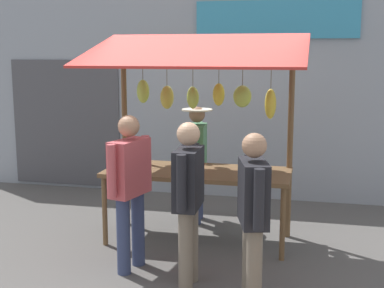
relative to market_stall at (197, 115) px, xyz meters
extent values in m
plane|color=#514F4C|center=(-0.03, 0.05, -1.54)|extent=(40.00, 40.00, 0.00)
cube|color=#8C939E|center=(-0.03, -2.15, 0.16)|extent=(9.00, 0.25, 3.40)
cube|color=teal|center=(-0.76, -2.00, 1.21)|extent=(2.40, 0.06, 0.56)
cube|color=#47474C|center=(2.70, -2.01, -0.44)|extent=(1.90, 0.04, 2.10)
cube|color=brown|center=(-0.03, 0.05, -0.69)|extent=(2.20, 0.90, 0.05)
cylinder|color=brown|center=(1.01, 0.44, -1.13)|extent=(0.06, 0.06, 0.83)
cylinder|color=brown|center=(-1.07, 0.44, -1.13)|extent=(0.06, 0.06, 0.83)
cylinder|color=brown|center=(1.01, -0.34, -1.13)|extent=(0.06, 0.06, 0.83)
cylinder|color=brown|center=(-1.07, -0.34, -1.13)|extent=(0.06, 0.06, 0.83)
cylinder|color=brown|center=(1.03, -0.35, -0.37)|extent=(0.07, 0.07, 2.35)
cylinder|color=brown|center=(-1.09, -0.35, -0.37)|extent=(0.07, 0.07, 2.35)
cylinder|color=brown|center=(-0.03, -0.35, 0.61)|extent=(2.12, 0.06, 0.06)
cube|color=#B72D28|center=(-0.03, 0.20, 0.76)|extent=(2.50, 1.46, 0.39)
cylinder|color=brown|center=(-0.84, -0.36, 0.45)|extent=(0.01, 0.01, 0.31)
ellipsoid|color=yellow|center=(-0.84, -0.36, 0.11)|extent=(0.16, 0.19, 0.36)
cylinder|color=brown|center=(-0.50, -0.33, 0.47)|extent=(0.01, 0.01, 0.27)
ellipsoid|color=#B2CC4C|center=(-0.50, -0.33, 0.20)|extent=(0.25, 0.21, 0.27)
cylinder|color=brown|center=(-0.20, -0.35, 0.48)|extent=(0.01, 0.01, 0.25)
ellipsoid|color=yellow|center=(-0.20, -0.35, 0.21)|extent=(0.19, 0.18, 0.28)
cylinder|color=brown|center=(0.13, -0.36, 0.46)|extent=(0.01, 0.01, 0.30)
ellipsoid|color=#B2CC4C|center=(0.13, -0.36, 0.17)|extent=(0.22, 0.22, 0.27)
cylinder|color=brown|center=(0.46, -0.35, 0.46)|extent=(0.01, 0.01, 0.29)
ellipsoid|color=gold|center=(0.46, -0.35, 0.17)|extent=(0.21, 0.24, 0.29)
cylinder|color=brown|center=(0.78, -0.35, 0.50)|extent=(0.01, 0.01, 0.22)
ellipsoid|color=#B2CC4C|center=(0.78, -0.35, 0.24)|extent=(0.18, 0.16, 0.30)
sphere|color=#729E4C|center=(0.87, -0.27, -0.56)|extent=(0.20, 0.20, 0.20)
ellipsoid|color=orange|center=(0.79, 0.09, -0.59)|extent=(0.20, 0.25, 0.14)
cylinder|color=navy|center=(0.16, -0.83, -1.16)|extent=(0.14, 0.14, 0.77)
cylinder|color=navy|center=(0.14, -0.57, -1.16)|extent=(0.14, 0.14, 0.77)
cube|color=#518C5B|center=(0.15, -0.70, -0.50)|extent=(0.26, 0.49, 0.55)
cylinder|color=#518C5B|center=(0.18, -0.99, -0.47)|extent=(0.09, 0.09, 0.50)
cylinder|color=#518C5B|center=(0.12, -0.41, -0.47)|extent=(0.09, 0.09, 0.50)
sphere|color=#8C664C|center=(0.15, -0.70, -0.08)|extent=(0.21, 0.21, 0.21)
cylinder|color=beige|center=(0.15, -0.70, -0.02)|extent=(0.40, 0.40, 0.02)
cylinder|color=#726656|center=(-0.90, 1.74, -1.15)|extent=(0.14, 0.14, 0.79)
cylinder|color=#726656|center=(-0.83, 1.49, -1.15)|extent=(0.14, 0.14, 0.79)
cube|color=black|center=(-0.87, 1.62, -0.48)|extent=(0.34, 0.52, 0.56)
cylinder|color=black|center=(-0.95, 1.91, -0.45)|extent=(0.09, 0.09, 0.51)
cylinder|color=black|center=(-0.79, 1.33, -0.45)|extent=(0.09, 0.09, 0.51)
sphere|color=#A87A5B|center=(-0.87, 1.62, -0.06)|extent=(0.22, 0.22, 0.22)
cylinder|color=#726656|center=(-0.22, 1.45, -1.14)|extent=(0.14, 0.14, 0.81)
cylinder|color=#726656|center=(-0.21, 1.18, -1.14)|extent=(0.14, 0.14, 0.81)
cube|color=black|center=(-0.22, 1.32, -0.45)|extent=(0.23, 0.49, 0.57)
cylinder|color=black|center=(-0.22, 1.62, -0.43)|extent=(0.09, 0.09, 0.53)
cylinder|color=black|center=(-0.21, 1.01, -0.43)|extent=(0.09, 0.09, 0.53)
sphere|color=tan|center=(-0.22, 1.32, -0.03)|extent=(0.22, 0.22, 0.22)
cylinder|color=navy|center=(0.51, 1.17, -1.14)|extent=(0.14, 0.14, 0.81)
cylinder|color=navy|center=(0.44, 0.91, -1.14)|extent=(0.14, 0.14, 0.81)
cube|color=#BF4C51|center=(0.47, 1.04, -0.44)|extent=(0.34, 0.53, 0.58)
cylinder|color=#BF4C51|center=(0.55, 1.34, -0.42)|extent=(0.09, 0.09, 0.53)
cylinder|color=#BF4C51|center=(0.39, 0.75, -0.42)|extent=(0.09, 0.09, 0.53)
sphere|color=#A87A5B|center=(0.47, 1.04, -0.01)|extent=(0.22, 0.22, 0.22)
camera|label=1|loc=(-1.35, 6.06, 0.73)|focal=49.40mm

